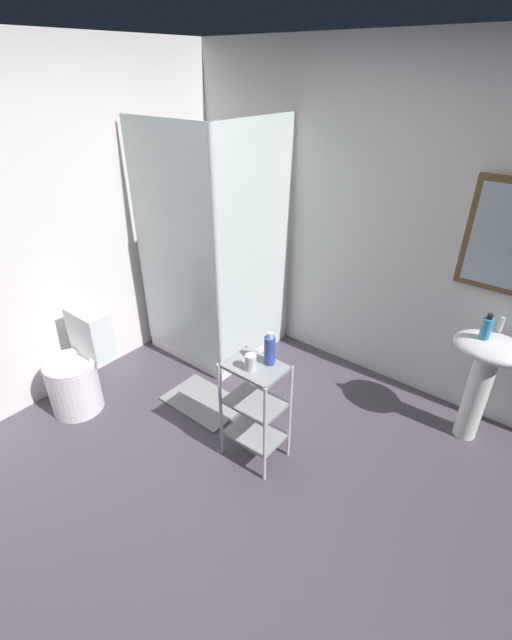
% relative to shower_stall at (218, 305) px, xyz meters
% --- Properties ---
extents(ground_plane, '(4.20, 4.20, 0.02)m').
position_rel_shower_stall_xyz_m(ground_plane, '(1.19, -1.22, -0.47)').
color(ground_plane, '#4D4551').
extents(wall_back, '(4.20, 0.14, 2.50)m').
position_rel_shower_stall_xyz_m(wall_back, '(1.20, 0.63, 0.79)').
color(wall_back, white).
rests_on(wall_back, ground_plane).
extents(wall_left, '(0.10, 4.20, 2.50)m').
position_rel_shower_stall_xyz_m(wall_left, '(-0.66, -1.22, 0.79)').
color(wall_left, white).
rests_on(wall_left, ground_plane).
extents(shower_stall, '(0.92, 0.92, 2.00)m').
position_rel_shower_stall_xyz_m(shower_stall, '(0.00, 0.00, 0.00)').
color(shower_stall, white).
rests_on(shower_stall, ground_plane).
extents(pedestal_sink, '(0.46, 0.37, 0.81)m').
position_rel_shower_stall_xyz_m(pedestal_sink, '(2.12, 0.30, 0.12)').
color(pedestal_sink, white).
rests_on(pedestal_sink, ground_plane).
extents(sink_faucet, '(0.03, 0.03, 0.10)m').
position_rel_shower_stall_xyz_m(sink_faucet, '(2.12, 0.42, 0.40)').
color(sink_faucet, silver).
rests_on(sink_faucet, pedestal_sink).
extents(toilet, '(0.37, 0.49, 0.76)m').
position_rel_shower_stall_xyz_m(toilet, '(-0.29, -1.23, -0.15)').
color(toilet, white).
rests_on(toilet, ground_plane).
extents(storage_cart, '(0.38, 0.28, 0.74)m').
position_rel_shower_stall_xyz_m(storage_cart, '(1.07, -0.79, -0.03)').
color(storage_cart, silver).
rests_on(storage_cart, ground_plane).
extents(hand_soap_bottle, '(0.06, 0.06, 0.17)m').
position_rel_shower_stall_xyz_m(hand_soap_bottle, '(2.06, 0.27, 0.42)').
color(hand_soap_bottle, '#389ED1').
rests_on(hand_soap_bottle, pedestal_sink).
extents(shampoo_bottle_blue, '(0.07, 0.07, 0.22)m').
position_rel_shower_stall_xyz_m(shampoo_bottle_blue, '(1.12, -0.72, 0.37)').
color(shampoo_bottle_blue, '#354DB2').
rests_on(shampoo_bottle_blue, storage_cart).
extents(rinse_cup, '(0.07, 0.07, 0.10)m').
position_rel_shower_stall_xyz_m(rinse_cup, '(1.07, -0.84, 0.33)').
color(rinse_cup, silver).
rests_on(rinse_cup, storage_cart).
extents(bath_mat, '(0.60, 0.40, 0.02)m').
position_rel_shower_stall_xyz_m(bath_mat, '(0.42, -0.64, -0.45)').
color(bath_mat, gray).
rests_on(bath_mat, ground_plane).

